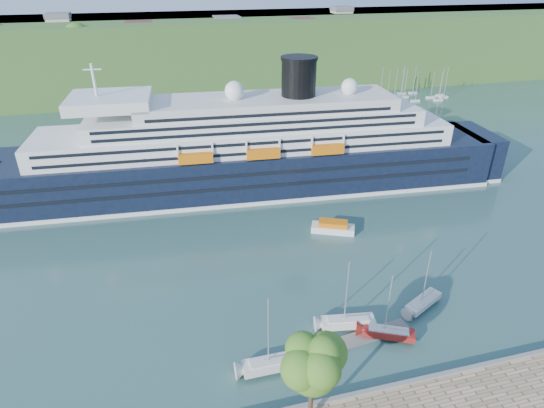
{
  "coord_description": "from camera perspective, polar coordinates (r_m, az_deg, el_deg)",
  "views": [
    {
      "loc": [
        -17.89,
        -29.05,
        40.05
      ],
      "look_at": [
        -2.44,
        30.0,
        7.94
      ],
      "focal_mm": 30.0,
      "sensor_mm": 36.0,
      "label": 1
    }
  ],
  "objects": [
    {
      "name": "sailboat_extra",
      "position": [
        56.36,
        9.8,
        -11.52
      ],
      "size": [
        7.6,
        3.19,
        9.52
      ],
      "primitive_type": null,
      "rotation": [
        0.0,
        0.0,
        -0.16
      ],
      "color": "silver",
      "rests_on": "ground"
    },
    {
      "name": "promenade_tree",
      "position": [
        44.76,
        5.05,
        -20.88
      ],
      "size": [
        6.69,
        6.69,
        11.07
      ],
      "primitive_type": null,
      "color": "#3A6A1C",
      "rests_on": "promenade"
    },
    {
      "name": "cruise_ship",
      "position": [
        87.48,
        -4.56,
        9.51
      ],
      "size": [
        114.87,
        24.83,
        25.59
      ],
      "primitive_type": null,
      "rotation": [
        0.0,
        0.0,
        -0.07
      ],
      "color": "black",
      "rests_on": "ground"
    },
    {
      "name": "ground",
      "position": [
        52.62,
        11.83,
        -22.64
      ],
      "size": [
        400.0,
        400.0,
        0.0
      ],
      "primitive_type": "plane",
      "color": "#315853",
      "rests_on": "ground"
    },
    {
      "name": "tender_launch",
      "position": [
        77.43,
        7.66,
        -2.81
      ],
      "size": [
        7.64,
        5.26,
        2.01
      ],
      "primitive_type": null,
      "rotation": [
        0.0,
        0.0,
        -0.43
      ],
      "color": "orange",
      "rests_on": "ground"
    },
    {
      "name": "sailboat_red",
      "position": [
        56.22,
        14.8,
        -12.74
      ],
      "size": [
        6.95,
        4.67,
        8.79
      ],
      "primitive_type": null,
      "rotation": [
        0.0,
        0.0,
        -0.45
      ],
      "color": "maroon",
      "rests_on": "ground"
    },
    {
      "name": "sailboat_white_far",
      "position": [
        62.16,
        18.92,
        -9.1
      ],
      "size": [
        6.82,
        4.65,
        8.64
      ],
      "primitive_type": null,
      "rotation": [
        0.0,
        0.0,
        0.46
      ],
      "color": "silver",
      "rests_on": "ground"
    },
    {
      "name": "sailboat_white_near",
      "position": [
        50.51,
        0.14,
        -16.39
      ],
      "size": [
        7.55,
        2.11,
        9.75
      ],
      "primitive_type": null,
      "rotation": [
        0.0,
        0.0,
        0.0
      ],
      "color": "silver",
      "rests_on": "ground"
    },
    {
      "name": "floating_pontoon",
      "position": [
        57.58,
        9.72,
        -16.6
      ],
      "size": [
        16.11,
        3.81,
        0.36
      ],
      "primitive_type": null,
      "rotation": [
        0.0,
        0.0,
        0.12
      ],
      "color": "gray",
      "rests_on": "ground"
    },
    {
      "name": "far_hillside",
      "position": [
        177.21,
        -9.14,
        18.31
      ],
      "size": [
        400.0,
        50.0,
        24.0
      ],
      "primitive_type": "cube",
      "color": "#3C5E25",
      "rests_on": "ground"
    },
    {
      "name": "quay_coping",
      "position": [
        51.63,
        12.06,
        -21.98
      ],
      "size": [
        220.0,
        0.5,
        0.3
      ],
      "primitive_type": "cube",
      "color": "slate",
      "rests_on": "promenade"
    }
  ]
}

